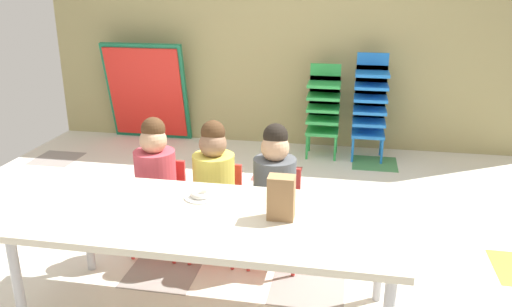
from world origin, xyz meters
TOP-DOWN VIEW (x-y plane):
  - ground_plane at (0.00, 0.01)m, footprint 5.31×4.68m
  - back_wall at (0.00, 2.34)m, footprint 5.31×0.10m
  - craft_table at (-0.03, -0.84)m, footprint 1.91×0.80m
  - seated_child_near_camera at (-0.55, -0.21)m, footprint 0.32×0.31m
  - seated_child_middle_seat at (-0.17, -0.21)m, footprint 0.32×0.31m
  - seated_child_far_right at (0.21, -0.21)m, footprint 0.34×0.34m
  - kid_chair_green_stack at (0.37, 1.98)m, footprint 0.32×0.30m
  - kid_chair_blue_stack at (0.82, 1.98)m, footprint 0.32×0.30m
  - folded_activity_table at (-1.57, 2.14)m, footprint 0.90×0.29m
  - paper_bag_brown at (0.33, -0.81)m, footprint 0.13×0.09m
  - paper_plate_near_edge at (-0.12, -0.64)m, footprint 0.18×0.18m
  - donut_powdered_on_plate at (-0.12, -0.64)m, footprint 0.11×0.11m

SIDE VIEW (x-z plane):
  - ground_plane at x=0.00m, z-range -0.02..0.00m
  - kid_chair_green_stack at x=0.37m, z-range 0.06..0.98m
  - folded_activity_table at x=-1.57m, z-range -0.01..1.08m
  - seated_child_near_camera at x=-0.55m, z-range 0.10..1.01m
  - seated_child_middle_seat at x=-0.17m, z-range 0.10..1.01m
  - seated_child_far_right at x=0.21m, z-range 0.10..1.01m
  - craft_table at x=-0.03m, z-range 0.26..0.88m
  - kid_chair_blue_stack at x=0.82m, z-range 0.06..1.10m
  - paper_plate_near_edge at x=-0.12m, z-range 0.62..0.62m
  - donut_powdered_on_plate at x=-0.12m, z-range 0.62..0.65m
  - paper_bag_brown at x=0.33m, z-range 0.62..0.84m
  - back_wall at x=0.00m, z-range 0.00..2.54m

